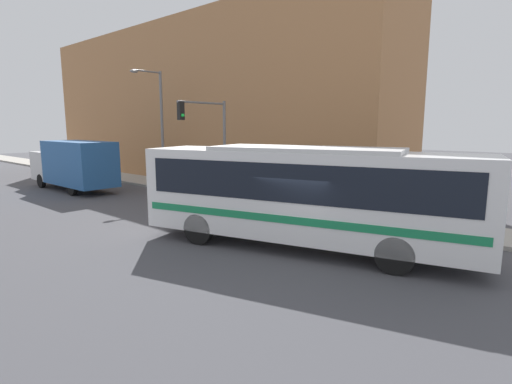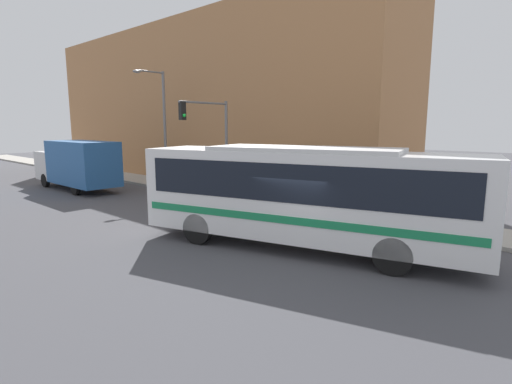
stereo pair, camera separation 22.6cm
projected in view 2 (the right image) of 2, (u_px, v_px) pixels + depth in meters
ground_plane at (302, 252)px, 12.99m from camera, size 120.00×120.00×0.00m
sidewalk at (134, 178)px, 30.55m from camera, size 2.76×70.00×0.15m
building_facade at (199, 104)px, 31.10m from camera, size 6.00×32.86×11.52m
city_bus at (303, 191)px, 13.04m from camera, size 5.33×11.36×3.39m
delivery_truck at (77, 163)px, 25.40m from camera, size 2.32×7.82×3.13m
fire_hydrant at (325, 204)px, 18.22m from camera, size 0.27×0.37×0.79m
traffic_light_pole at (211, 132)px, 21.40m from camera, size 3.28×0.35×5.25m
parking_meter at (217, 180)px, 23.05m from camera, size 0.14×0.14×1.18m
street_lamp at (161, 119)px, 25.93m from camera, size 2.26×0.28×7.36m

